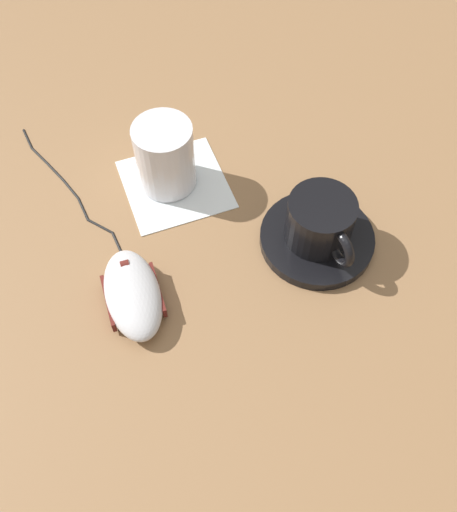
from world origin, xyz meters
TOP-DOWN VIEW (x-y plane):
  - ground_plane at (0.00, 0.00)m, footprint 3.00×3.00m
  - saucer at (0.03, 0.09)m, footprint 0.13×0.13m
  - coffee_cup at (0.04, 0.09)m, footprint 0.10×0.07m
  - computer_mouse at (0.06, -0.12)m, footprint 0.11×0.07m
  - mouse_cable at (-0.11, -0.17)m, footprint 0.23×0.10m
  - napkin_under_glass at (-0.08, -0.05)m, footprint 0.13×0.13m
  - drinking_glass at (-0.09, -0.06)m, footprint 0.07×0.07m

SIDE VIEW (x-z plane):
  - ground_plane at x=0.00m, z-range 0.00..0.00m
  - napkin_under_glass at x=-0.08m, z-range 0.00..0.00m
  - mouse_cable at x=-0.11m, z-range 0.00..0.00m
  - saucer at x=0.03m, z-range 0.00..0.01m
  - computer_mouse at x=0.06m, z-range 0.00..0.03m
  - coffee_cup at x=0.04m, z-range 0.01..0.07m
  - drinking_glass at x=-0.09m, z-range 0.00..0.09m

